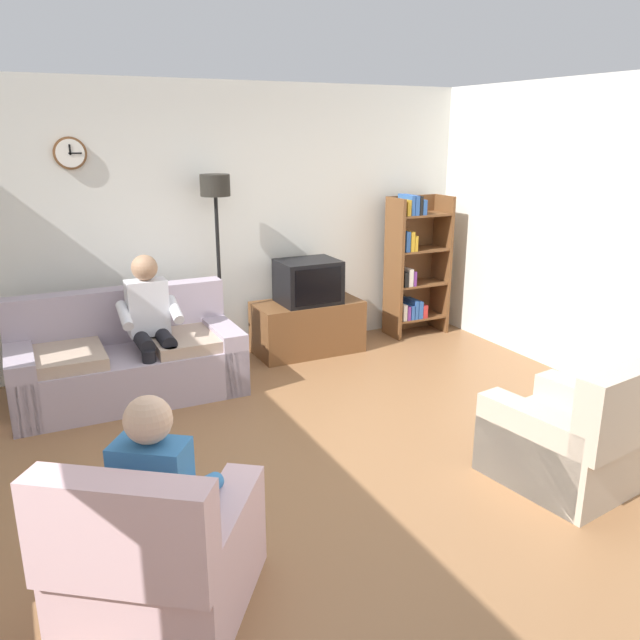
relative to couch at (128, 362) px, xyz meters
name	(u,v)px	position (x,y,z in m)	size (l,w,h in m)	color
ground_plane	(335,466)	(1.05, -1.89, -0.31)	(12.00, 12.00, 0.00)	#8C603D
back_wall_assembly	(212,223)	(1.05, 0.77, 1.04)	(6.20, 0.17, 2.70)	silver
couch	(128,362)	(0.00, 0.00, 0.00)	(1.90, 0.88, 0.90)	#A899A8
tv_stand	(307,327)	(1.89, 0.36, -0.04)	(1.10, 0.56, 0.54)	brown
tv	(308,281)	(1.89, 0.34, 0.45)	(0.60, 0.49, 0.44)	black
bookshelf	(413,264)	(3.24, 0.43, 0.49)	(0.68, 0.36, 1.58)	brown
floor_lamp	(217,217)	(1.00, 0.46, 1.14)	(0.28, 0.28, 1.85)	black
armchair_near_window	(159,558)	(-0.34, -2.75, -0.02)	(1.16, 1.18, 0.90)	beige
armchair_near_bookshelf	(571,441)	(2.35, -2.73, -0.02)	(0.92, 0.99, 0.90)	#BCAD99
person_on_couch	(151,320)	(0.21, -0.11, 0.39)	(0.51, 0.54, 1.24)	silver
person_in_left_armchair	(162,490)	(-0.28, -2.67, 0.29)	(0.62, 0.64, 1.12)	#3372B2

